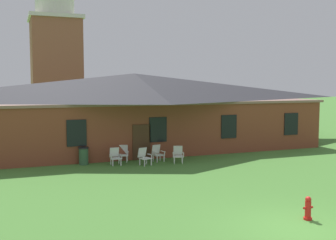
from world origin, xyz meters
name	(u,v)px	position (x,y,z in m)	size (l,w,h in m)	color
ground_plane	(295,228)	(0.00, 0.00, 0.00)	(200.00, 200.00, 0.00)	#477F33
brick_building	(134,110)	(0.00, 17.86, 2.66)	(25.06, 10.40, 5.22)	brown
dome_tower	(56,52)	(-3.79, 33.15, 7.64)	(5.18, 5.18, 16.92)	#93563D
lawn_chair_by_porch	(115,156)	(-2.87, 11.87, 0.50)	(0.65, 0.68, 0.96)	white
lawn_chair_near_door	(123,153)	(-2.20, 12.69, 0.50)	(0.76, 0.81, 0.96)	white
lawn_chair_left_end	(144,156)	(-1.37, 11.27, 0.50)	(0.76, 0.81, 0.96)	white
lawn_chair_middle	(158,153)	(-0.31, 12.03, 0.50)	(0.72, 0.76, 0.96)	silver
lawn_chair_right_end	(178,154)	(0.64, 11.21, 0.50)	(0.76, 0.81, 0.96)	silver
fire_hydrant	(308,209)	(0.94, 0.53, 0.38)	(0.36, 0.28, 0.79)	red
trash_bin	(84,156)	(-4.50, 12.56, 0.50)	(0.56, 0.56, 0.98)	#335638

